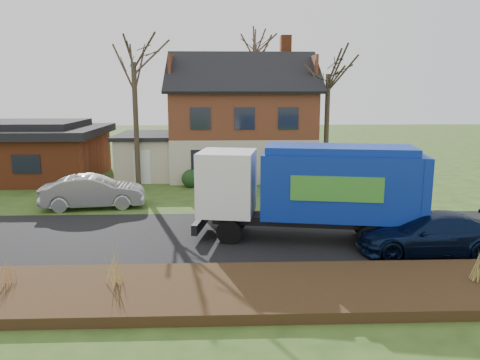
{
  "coord_description": "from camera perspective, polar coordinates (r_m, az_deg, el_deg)",
  "views": [
    {
      "loc": [
        0.66,
        -17.53,
        5.65
      ],
      "look_at": [
        1.44,
        2.5,
        1.79
      ],
      "focal_mm": 35.0,
      "sensor_mm": 36.0,
      "label": 1
    }
  ],
  "objects": [
    {
      "name": "navy_wagon",
      "position": [
        17.73,
        22.01,
        -6.04
      ],
      "size": [
        5.01,
        2.12,
        1.44
      ],
      "primitive_type": "imported",
      "rotation": [
        0.0,
        0.0,
        -1.59
      ],
      "color": "#0B1632",
      "rests_on": "ground"
    },
    {
      "name": "road",
      "position": [
        18.42,
        -4.2,
        -6.95
      ],
      "size": [
        80.0,
        7.0,
        0.02
      ],
      "primitive_type": "cube",
      "color": "black",
      "rests_on": "ground"
    },
    {
      "name": "garbage_truck",
      "position": [
        17.81,
        9.02,
        -0.75
      ],
      "size": [
        8.74,
        3.71,
        3.63
      ],
      "rotation": [
        0.0,
        0.0,
        -0.18
      ],
      "color": "black",
      "rests_on": "ground"
    },
    {
      "name": "main_house",
      "position": [
        31.49,
        -0.71,
        7.95
      ],
      "size": [
        12.95,
        8.95,
        9.26
      ],
      "color": "#BCB397",
      "rests_on": "ground"
    },
    {
      "name": "grass_clump_west",
      "position": [
        14.76,
        -26.56,
        -9.89
      ],
      "size": [
        0.3,
        0.25,
        0.79
      ],
      "color": "#B0834D",
      "rests_on": "mulch_verge"
    },
    {
      "name": "mulch_verge",
      "position": [
        13.42,
        -4.99,
        -13.32
      ],
      "size": [
        80.0,
        3.5,
        0.3
      ],
      "primitive_type": "cube",
      "color": "#2F200F",
      "rests_on": "ground"
    },
    {
      "name": "tree_front_west",
      "position": [
        28.45,
        -12.96,
        15.96
      ],
      "size": [
        3.39,
        3.39,
        10.06
      ],
      "color": "#3E3225",
      "rests_on": "ground"
    },
    {
      "name": "ground",
      "position": [
        18.42,
        -4.2,
        -6.98
      ],
      "size": [
        120.0,
        120.0,
        0.0
      ],
      "primitive_type": "plane",
      "color": "#2D4617",
      "rests_on": "ground"
    },
    {
      "name": "ranch_house",
      "position": [
        33.27,
        -24.61,
        3.29
      ],
      "size": [
        9.8,
        8.2,
        3.7
      ],
      "color": "brown",
      "rests_on": "ground"
    },
    {
      "name": "grass_clump_mid",
      "position": [
        13.65,
        -14.99,
        -10.22
      ],
      "size": [
        0.37,
        0.3,
        1.03
      ],
      "color": "tan",
      "rests_on": "mulch_verge"
    },
    {
      "name": "tree_front_east",
      "position": [
        29.27,
        10.81,
        14.68
      ],
      "size": [
        3.4,
        3.4,
        9.43
      ],
      "color": "#3D3324",
      "rests_on": "ground"
    },
    {
      "name": "silver_sedan",
      "position": [
        23.79,
        -17.44,
        -1.36
      ],
      "size": [
        5.06,
        2.39,
        1.6
      ],
      "primitive_type": "imported",
      "rotation": [
        0.0,
        0.0,
        1.72
      ],
      "color": "#9DA1A4",
      "rests_on": "ground"
    },
    {
      "name": "tree_back",
      "position": [
        40.59,
        1.82,
        17.88
      ],
      "size": [
        4.01,
        4.01,
        12.7
      ],
      "color": "#433528",
      "rests_on": "ground"
    }
  ]
}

